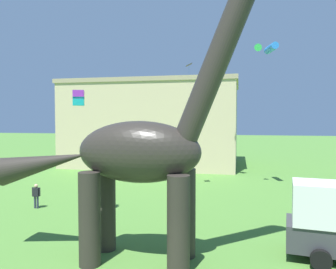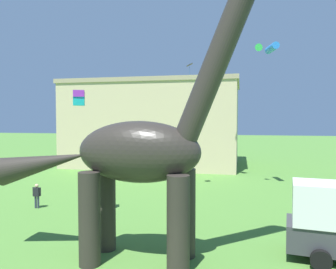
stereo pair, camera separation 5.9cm
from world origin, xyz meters
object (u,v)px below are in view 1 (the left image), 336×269
(dinosaur_sculpture, at_px, (137,152))
(kite_far_right, at_px, (268,48))
(kite_drifting, at_px, (189,65))
(person_far_spectator, at_px, (177,202))
(person_photographer, at_px, (36,194))
(kite_mid_right, at_px, (79,98))

(dinosaur_sculpture, distance_m, kite_far_right, 18.31)
(dinosaur_sculpture, distance_m, kite_drifting, 14.88)
(person_far_spectator, distance_m, person_photographer, 9.40)
(kite_far_right, bearing_deg, person_photographer, -148.65)
(person_photographer, height_order, kite_drifting, kite_drifting)
(person_far_spectator, bearing_deg, kite_far_right, -110.07)
(dinosaur_sculpture, bearing_deg, kite_drifting, 107.71)
(person_photographer, relative_size, kite_drifting, 1.73)
(dinosaur_sculpture, height_order, person_photographer, dinosaur_sculpture)
(person_far_spectator, xyz_separation_m, kite_drifting, (-0.43, 7.51, 9.28))
(kite_far_right, bearing_deg, person_far_spectator, -121.82)
(dinosaur_sculpture, distance_m, person_far_spectator, 7.20)
(person_far_spectator, height_order, kite_drifting, kite_drifting)
(kite_drifting, xyz_separation_m, kite_far_right, (6.25, 1.88, 1.45))
(kite_mid_right, bearing_deg, kite_drifting, 61.29)
(person_photographer, bearing_deg, kite_mid_right, -15.80)
(person_photographer, distance_m, kite_far_right, 20.78)
(dinosaur_sculpture, relative_size, person_far_spectator, 8.17)
(kite_mid_right, bearing_deg, dinosaur_sculpture, -43.17)
(person_far_spectator, relative_size, kite_mid_right, 1.75)
(dinosaur_sculpture, height_order, kite_drifting, dinosaur_sculpture)
(person_photographer, height_order, kite_far_right, kite_far_right)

